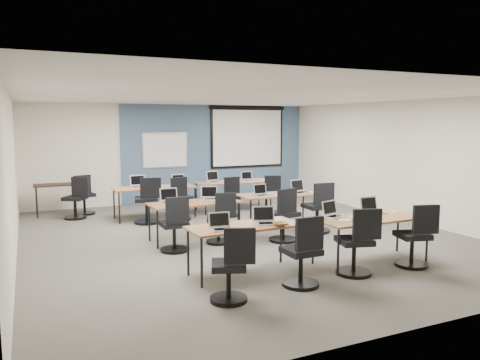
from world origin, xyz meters
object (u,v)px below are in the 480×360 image
laptop_5 (211,196)px  task_chair_8 (148,204)px  training_table_mid_left (194,205)px  training_table_mid_right (279,196)px  training_table_front_left (245,229)px  utility_table (55,188)px  training_table_back_left (154,189)px  laptop_8 (138,184)px  laptop_9 (179,182)px  task_chair_11 (268,198)px  laptop_1 (266,219)px  task_chair_7 (318,212)px  task_chair_0 (232,271)px  spare_chair_b (76,202)px  laptop_4 (170,199)px  task_chair_3 (415,241)px  laptop_11 (248,178)px  laptop_0 (221,225)px  laptop_7 (300,190)px  task_chair_9 (179,202)px  laptop_10 (214,179)px  task_chair_1 (303,258)px  laptop_6 (262,193)px  whiteboard (165,150)px  task_chair_4 (175,229)px  laptop_3 (372,209)px  training_table_front_right (371,220)px  task_chair_6 (284,219)px  training_table_back_right (234,183)px  spare_chair_a (84,198)px  laptop_2 (333,213)px  task_chair_10 (230,200)px  task_chair_5 (220,223)px

laptop_5 → task_chair_8: bearing=137.5°
training_table_mid_left → training_table_mid_right: (1.94, 0.24, 0.00)m
training_table_front_left → utility_table: bearing=108.9°
training_table_back_left → laptop_5: bearing=-73.5°
laptop_8 → laptop_9: 0.98m
laptop_9 → task_chair_11: 2.17m
laptop_1 → laptop_5: 2.42m
task_chair_7 → task_chair_0: bearing=-136.6°
training_table_mid_right → spare_chair_b: 4.67m
laptop_4 → task_chair_11: size_ratio=0.35×
laptop_8 → utility_table: (-1.74, 1.13, -0.13)m
task_chair_3 → spare_chair_b: bearing=141.7°
laptop_4 → task_chair_11: 3.18m
laptop_11 → task_chair_11: (0.09, -0.93, -0.39)m
training_table_front_left → laptop_0: bearing=-166.1°
laptop_7 → utility_table: 5.80m
task_chair_9 → laptop_10: (1.14, 0.76, 0.38)m
task_chair_1 → laptop_6: task_chair_1 is taller
whiteboard → task_chair_11: bearing=-57.1°
task_chair_3 → laptop_0: bearing=-177.2°
task_chair_4 → task_chair_9: 2.66m
laptop_9 → task_chair_9: (-0.20, -0.63, -0.38)m
laptop_3 → utility_table: size_ratio=0.35×
training_table_front_right → task_chair_6: task_chair_6 is taller
laptop_1 → laptop_10: (1.09, 4.86, 0.00)m
training_table_back_right → task_chair_4: 4.05m
task_chair_8 → spare_chair_b: 1.80m
training_table_front_left → task_chair_6: bearing=41.5°
laptop_11 → training_table_front_left: bearing=-116.0°
task_chair_1 → task_chair_8: size_ratio=0.96×
whiteboard → task_chair_7: whiteboard is taller
spare_chair_a → task_chair_4: bearing=-89.7°
laptop_2 → spare_chair_b: 6.20m
training_table_mid_right → training_table_back_left: same height
training_table_back_right → task_chair_1: task_chair_1 is taller
task_chair_10 → laptop_4: bearing=-142.7°
laptop_5 → laptop_6: (1.10, -0.03, -0.00)m
training_table_back_left → laptop_1: 4.59m
task_chair_4 → task_chair_10: (2.06, 2.39, -0.01)m
task_chair_10 → laptop_0: bearing=-117.4°
task_chair_0 → task_chair_1: 1.09m
spare_chair_b → task_chair_9: bearing=6.1°
training_table_mid_right → task_chair_5: (-1.59, -0.66, -0.29)m
task_chair_5 → task_chair_6: 1.19m
training_table_back_right → laptop_5: (-1.53, -2.35, 0.10)m
training_table_front_left → training_table_back_left: 4.54m
task_chair_4 → utility_table: size_ratio=1.00×
laptop_0 → laptop_1: laptop_1 is taller
task_chair_5 → laptop_10: bearing=92.6°
training_table_front_left → laptop_1: 0.36m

